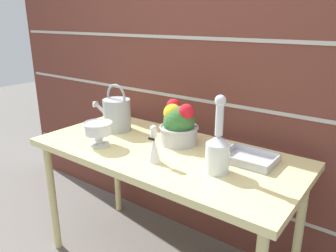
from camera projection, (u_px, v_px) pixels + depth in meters
The scene contains 8 objects.
brick_wall at pixel (210, 70), 1.92m from camera, with size 3.60×0.08×2.20m.
patio_table at pixel (164, 162), 1.72m from camera, with size 1.42×0.66×0.74m.
watering_can at pixel (116, 114), 1.97m from camera, with size 0.31×0.16×0.28m.
crystal_pedestal_bowl at pixel (98, 130), 1.73m from camera, with size 0.16×0.16×0.13m.
flower_planter at pixel (179, 125), 1.75m from camera, with size 0.21×0.21×0.24m.
glass_decanter at pixel (218, 149), 1.42m from camera, with size 0.11×0.11×0.35m.
figurine_vase at pixel (154, 147), 1.53m from camera, with size 0.06×0.06×0.18m.
wire_tray at pixel (249, 159), 1.55m from camera, with size 0.24×0.19×0.04m.
Camera 1 is at (0.96, -1.25, 1.39)m, focal length 35.00 mm.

